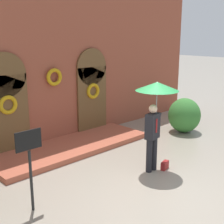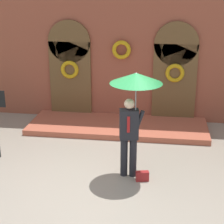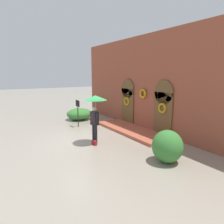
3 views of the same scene
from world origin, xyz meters
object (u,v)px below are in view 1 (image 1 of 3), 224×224
object	(u,v)px
person_with_umbrella	(156,100)
sign_post	(30,157)
handbag	(165,165)
shrub_right	(184,115)

from	to	relation	value
person_with_umbrella	sign_post	bearing A→B (deg)	171.92
person_with_umbrella	handbag	xyz separation A→B (m)	(0.23, -0.20, -1.80)
person_with_umbrella	sign_post	world-z (taller)	person_with_umbrella
person_with_umbrella	sign_post	distance (m)	3.46
person_with_umbrella	sign_post	size ratio (longest dim) A/B	1.37
sign_post	person_with_umbrella	bearing A→B (deg)	-8.08
person_with_umbrella	sign_post	xyz separation A→B (m)	(-3.35, 0.47, -0.75)
sign_post	shrub_right	bearing A→B (deg)	7.12
handbag	shrub_right	xyz separation A→B (m)	(3.16, 1.52, 0.52)
person_with_umbrella	handbag	bearing A→B (deg)	-41.13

